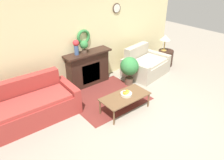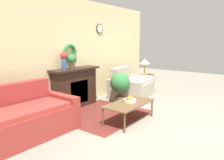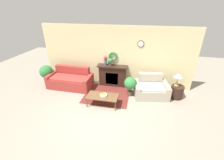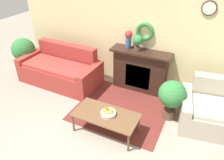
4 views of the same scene
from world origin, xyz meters
name	(u,v)px [view 1 (image 1 of 4)]	position (x,y,z in m)	size (l,w,h in m)	color
ground_plane	(156,126)	(0.00, 0.00, 0.00)	(16.00, 16.00, 0.00)	gray
floor_rug	(106,97)	(-0.15, 1.60, 0.00)	(1.87, 1.69, 0.01)	maroon
wall_back	(85,37)	(0.00, 2.70, 1.35)	(6.80, 0.14, 2.70)	beige
fireplace	(88,68)	(-0.09, 2.49, 0.50)	(1.35, 0.41, 0.99)	#331E16
couch_left	(32,106)	(-1.96, 1.94, 0.32)	(2.00, 0.97, 0.91)	#9E332D
loveseat_right	(145,65)	(1.66, 1.94, 0.30)	(1.49, 1.19, 0.86)	#B2A893
coffee_table	(125,97)	(-0.15, 0.86, 0.37)	(1.17, 0.59, 0.40)	brown
fruit_bowl	(126,94)	(-0.11, 0.87, 0.45)	(0.27, 0.27, 0.12)	beige
side_table_by_loveseat	(165,58)	(2.70, 1.97, 0.26)	(0.50, 0.50, 0.52)	#331E16
table_lamp	(165,38)	(2.64, 2.02, 0.96)	(0.34, 0.34, 0.53)	#B28E42
vase_on_mantel_left	(76,46)	(-0.41, 2.50, 1.23)	(0.17, 0.17, 0.40)	#3D5684
potted_plant_on_mantel	(84,45)	(-0.19, 2.48, 1.20)	(0.22, 0.22, 0.34)	brown
potted_plant_floor_by_loveseat	(129,67)	(0.81, 1.75, 0.53)	(0.53, 0.53, 0.83)	brown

